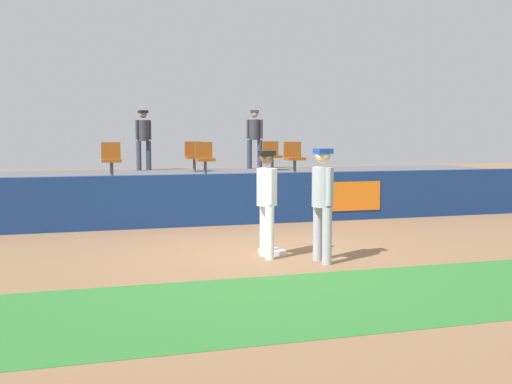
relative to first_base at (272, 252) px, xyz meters
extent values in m
plane|color=#846042|center=(-0.09, 0.06, -0.04)|extent=(60.00, 60.00, 0.00)
cube|color=#2D722D|center=(-0.09, -2.97, -0.04)|extent=(18.00, 2.80, 0.01)
cube|color=white|center=(0.00, 0.00, 0.00)|extent=(0.40, 0.40, 0.08)
cylinder|color=white|center=(-0.18, -0.09, 0.40)|extent=(0.15, 0.15, 0.89)
cylinder|color=white|center=(-0.18, -0.41, 0.40)|extent=(0.15, 0.15, 0.89)
cylinder|color=white|center=(-0.18, -0.25, 1.16)|extent=(0.35, 0.35, 0.63)
sphere|color=brown|center=(-0.18, -0.25, 1.65)|extent=(0.23, 0.23, 0.23)
cube|color=black|center=(-0.18, -0.25, 1.73)|extent=(0.25, 0.25, 0.08)
cylinder|color=white|center=(-0.18, -0.04, 1.18)|extent=(0.09, 0.09, 0.59)
cylinder|color=white|center=(-0.18, -0.46, 1.18)|extent=(0.09, 0.09, 0.59)
ellipsoid|color=brown|center=(-0.08, -0.04, 0.93)|extent=(0.12, 0.20, 0.28)
cylinder|color=#9EA3AD|center=(0.55, -0.71, 0.41)|extent=(0.16, 0.16, 0.91)
cylinder|color=#9EA3AD|center=(0.58, -1.04, 0.41)|extent=(0.16, 0.16, 0.91)
cylinder|color=#9EA3AD|center=(0.57, -0.87, 1.19)|extent=(0.38, 0.38, 0.64)
sphere|color=beige|center=(0.57, -0.87, 1.69)|extent=(0.24, 0.24, 0.24)
cube|color=#193899|center=(0.57, -0.87, 1.77)|extent=(0.27, 0.27, 0.08)
cylinder|color=#9EA3AD|center=(0.55, -0.66, 1.21)|extent=(0.09, 0.09, 0.60)
cylinder|color=#9EA3AD|center=(0.58, -1.09, 1.21)|extent=(0.09, 0.09, 0.60)
cube|color=navy|center=(-0.09, 3.66, 0.55)|extent=(18.00, 0.24, 1.19)
cube|color=orange|center=(3.20, 3.53, 0.55)|extent=(1.50, 0.02, 0.71)
cube|color=#59595E|center=(-0.09, 6.23, 0.49)|extent=(18.00, 4.80, 1.07)
cylinder|color=#4C4C51|center=(-2.43, 5.03, 1.23)|extent=(0.08, 0.08, 0.40)
cube|color=#8C4714|center=(-2.43, 5.03, 1.43)|extent=(0.46, 0.44, 0.08)
cube|color=#8C4714|center=(-2.43, 5.22, 1.67)|extent=(0.46, 0.06, 0.40)
cylinder|color=#4C4C51|center=(-0.08, 6.83, 1.23)|extent=(0.08, 0.08, 0.40)
cube|color=#8C4714|center=(-0.08, 6.83, 1.43)|extent=(0.47, 0.44, 0.08)
cube|color=#8C4714|center=(-0.08, 7.02, 1.67)|extent=(0.47, 0.06, 0.40)
cylinder|color=#4C4C51|center=(-0.14, 5.03, 1.23)|extent=(0.08, 0.08, 0.40)
cube|color=#8C4714|center=(-0.14, 5.03, 1.43)|extent=(0.44, 0.44, 0.08)
cube|color=#8C4714|center=(-0.14, 5.22, 1.67)|extent=(0.44, 0.06, 0.40)
cylinder|color=#4C4C51|center=(2.22, 6.83, 1.23)|extent=(0.08, 0.08, 0.40)
cube|color=#8C4714|center=(2.22, 6.83, 1.43)|extent=(0.48, 0.44, 0.08)
cube|color=#8C4714|center=(2.22, 7.02, 1.67)|extent=(0.48, 0.06, 0.40)
cylinder|color=#4C4C51|center=(2.25, 5.03, 1.23)|extent=(0.08, 0.08, 0.40)
cube|color=#8C4714|center=(2.25, 5.03, 1.43)|extent=(0.48, 0.44, 0.08)
cube|color=#8C4714|center=(2.25, 5.22, 1.67)|extent=(0.48, 0.06, 0.40)
cylinder|color=#33384C|center=(-1.21, 7.99, 1.45)|extent=(0.15, 0.15, 0.85)
cylinder|color=#33384C|center=(-1.50, 7.90, 1.45)|extent=(0.15, 0.15, 0.85)
cylinder|color=#333338|center=(-1.36, 7.94, 2.18)|extent=(0.42, 0.42, 0.60)
sphere|color=#8C6647|center=(-1.36, 7.94, 2.65)|extent=(0.22, 0.22, 0.22)
cube|color=black|center=(-1.36, 7.94, 2.72)|extent=(0.30, 0.30, 0.08)
cylinder|color=#333338|center=(-1.17, 8.01, 2.20)|extent=(0.09, 0.09, 0.56)
cylinder|color=#333338|center=(-1.55, 7.88, 2.20)|extent=(0.09, 0.09, 0.56)
cylinder|color=#33384C|center=(2.14, 7.82, 1.46)|extent=(0.15, 0.15, 0.88)
cylinder|color=#33384C|center=(1.84, 7.94, 1.46)|extent=(0.15, 0.15, 0.88)
cylinder|color=#333338|center=(1.99, 7.88, 2.21)|extent=(0.44, 0.44, 0.62)
sphere|color=tan|center=(1.99, 7.88, 2.69)|extent=(0.23, 0.23, 0.23)
cube|color=#333338|center=(1.99, 7.88, 2.77)|extent=(0.31, 0.31, 0.08)
cylinder|color=#333338|center=(2.18, 7.81, 2.23)|extent=(0.09, 0.09, 0.58)
cylinder|color=#333338|center=(1.80, 7.96, 2.23)|extent=(0.09, 0.09, 0.58)
camera|label=1|loc=(-3.21, -9.84, 1.99)|focal=42.35mm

